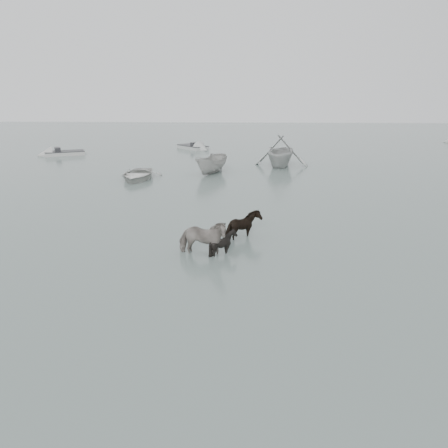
{
  "coord_description": "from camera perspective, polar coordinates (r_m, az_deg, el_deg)",
  "views": [
    {
      "loc": [
        0.54,
        -14.97,
        5.87
      ],
      "look_at": [
        -0.24,
        0.86,
        1.0
      ],
      "focal_mm": 35.0,
      "sensor_mm": 36.0,
      "label": 1
    }
  ],
  "objects": [
    {
      "name": "ground",
      "position": [
        16.09,
        0.71,
        -4.32
      ],
      "size": [
        140.0,
        140.0,
        0.0
      ],
      "primitive_type": "plane",
      "color": "slate",
      "rests_on": "ground"
    },
    {
      "name": "pony_pinto",
      "position": [
        15.98,
        -2.86,
        -1.39
      ],
      "size": [
        2.05,
        1.22,
        1.63
      ],
      "primitive_type": "imported",
      "rotation": [
        0.0,
        0.0,
        1.38
      ],
      "color": "black",
      "rests_on": "ground"
    },
    {
      "name": "pony_dark",
      "position": [
        17.88,
        2.65,
        0.19
      ],
      "size": [
        1.6,
        1.7,
        1.36
      ],
      "primitive_type": "imported",
      "rotation": [
        0.0,
        0.0,
        1.16
      ],
      "color": "black",
      "rests_on": "ground"
    },
    {
      "name": "pony_black",
      "position": [
        16.21,
        -0.11,
        -2.06
      ],
      "size": [
        1.07,
        0.97,
        1.11
      ],
      "primitive_type": "imported",
      "rotation": [
        0.0,
        0.0,
        1.5
      ],
      "color": "black",
      "rests_on": "ground"
    },
    {
      "name": "rowboat_lead",
      "position": [
        30.7,
        -11.28,
        6.54
      ],
      "size": [
        2.95,
        4.13,
        0.86
      ],
      "primitive_type": "imported",
      "rotation": [
        0.0,
        0.0,
        -0.0
      ],
      "color": "beige",
      "rests_on": "ground"
    },
    {
      "name": "rowboat_trail",
      "position": [
        35.53,
        7.48,
        9.59
      ],
      "size": [
        5.26,
        5.8,
        2.65
      ],
      "primitive_type": "imported",
      "rotation": [
        0.0,
        0.0,
        2.94
      ],
      "color": "#ADAFAC",
      "rests_on": "ground"
    },
    {
      "name": "boat_small",
      "position": [
        32.17,
        -1.6,
        7.94
      ],
      "size": [
        2.86,
        4.22,
        1.53
      ],
      "primitive_type": "imported",
      "rotation": [
        0.0,
        0.0,
        -0.38
      ],
      "color": "#A2A19E",
      "rests_on": "ground"
    },
    {
      "name": "skiff_outer",
      "position": [
        44.28,
        -20.12,
        8.93
      ],
      "size": [
        5.11,
        3.59,
        0.75
      ],
      "primitive_type": null,
      "rotation": [
        0.0,
        0.0,
        3.6
      ],
      "color": "#A3A29E",
      "rests_on": "ground"
    },
    {
      "name": "skiff_mid",
      "position": [
        46.23,
        -4.11,
        10.21
      ],
      "size": [
        4.46,
        4.61,
        0.75
      ],
      "primitive_type": null,
      "rotation": [
        0.0,
        0.0,
        -0.82
      ],
      "color": "#9D9F9D",
      "rests_on": "ground"
    }
  ]
}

